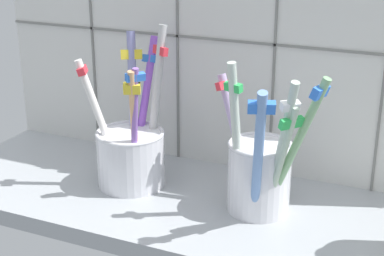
% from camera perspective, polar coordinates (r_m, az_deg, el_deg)
% --- Properties ---
extents(counter_slab, '(0.64, 0.22, 0.02)m').
position_cam_1_polar(counter_slab, '(0.70, -0.34, -7.62)').
color(counter_slab, '#9EA3A8').
rests_on(counter_slab, ground).
extents(tile_wall_back, '(0.64, 0.02, 0.45)m').
position_cam_1_polar(tile_wall_back, '(0.74, 3.53, 11.53)').
color(tile_wall_back, silver).
rests_on(tile_wall_back, ground).
extents(toothbrush_cup_left, '(0.10, 0.12, 0.19)m').
position_cam_1_polar(toothbrush_cup_left, '(0.72, -5.85, -2.04)').
color(toothbrush_cup_left, silver).
rests_on(toothbrush_cup_left, counter_slab).
extents(toothbrush_cup_right, '(0.14, 0.12, 0.18)m').
position_cam_1_polar(toothbrush_cup_right, '(0.65, 6.55, -4.06)').
color(toothbrush_cup_right, white).
rests_on(toothbrush_cup_right, counter_slab).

